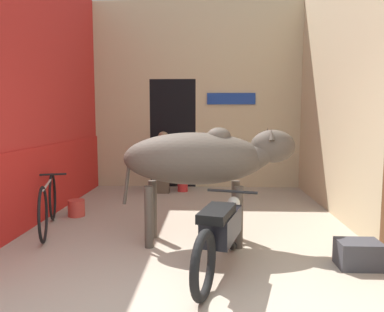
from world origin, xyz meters
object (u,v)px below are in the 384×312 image
at_px(motorcycle_near, 221,231).
at_px(plastic_stool, 183,181).
at_px(cow, 203,159).
at_px(crate, 359,254).
at_px(bicycle, 48,204).
at_px(shopkeeper_seated, 163,160).
at_px(bucket, 76,208).

bearing_deg(motorcycle_near, plastic_stool, 99.71).
bearing_deg(cow, crate, -22.69).
height_order(bicycle, shopkeeper_seated, shopkeeper_seated).
bearing_deg(shopkeeper_seated, plastic_stool, 10.52).
height_order(motorcycle_near, bucket, motorcycle_near).
bearing_deg(cow, motorcycle_near, -76.10).
bearing_deg(motorcycle_near, shopkeeper_seated, 105.40).
xyz_separation_m(motorcycle_near, bicycle, (-2.36, 1.26, -0.05)).
bearing_deg(plastic_stool, bucket, -127.59).
relative_size(shopkeeper_seated, plastic_stool, 3.05).
relative_size(shopkeeper_seated, crate, 2.86).
relative_size(cow, bucket, 8.19).
distance_m(shopkeeper_seated, plastic_stool, 0.60).
bearing_deg(bicycle, motorcycle_near, -28.20).
height_order(crate, bucket, crate).
xyz_separation_m(cow, bicycle, (-2.15, 0.43, -0.69)).
bearing_deg(shopkeeper_seated, bicycle, -115.89).
bearing_deg(crate, shopkeeper_seated, 123.85).
distance_m(shopkeeper_seated, crate, 4.56).
bearing_deg(plastic_stool, bicycle, -121.71).
xyz_separation_m(shopkeeper_seated, plastic_stool, (0.39, 0.07, -0.44)).
distance_m(bicycle, shopkeeper_seated, 2.95).
relative_size(motorcycle_near, plastic_stool, 4.58).
bearing_deg(motorcycle_near, bicycle, 151.80).
height_order(cow, motorcycle_near, cow).
height_order(plastic_stool, bucket, plastic_stool).
xyz_separation_m(crate, bucket, (-3.67, 1.83, -0.01)).
relative_size(shopkeeper_seated, bucket, 4.83).
bearing_deg(cow, plastic_stool, 98.58).
height_order(bicycle, plastic_stool, bicycle).
relative_size(cow, motorcycle_near, 1.13).
distance_m(motorcycle_near, plastic_stool, 4.04).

